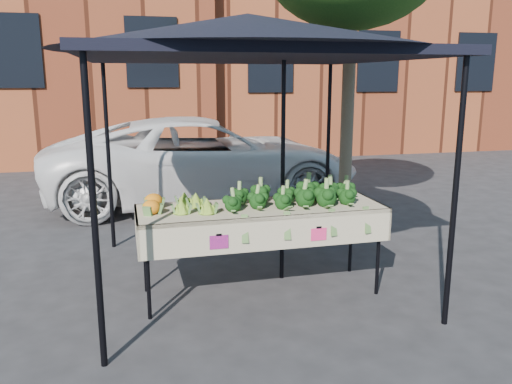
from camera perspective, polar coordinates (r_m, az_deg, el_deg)
name	(u,v)px	position (r m, az deg, el deg)	size (l,w,h in m)	color
ground	(250,296)	(5.28, -0.66, -11.33)	(90.00, 90.00, 0.00)	#252527
table	(261,250)	(5.19, 0.52, -6.40)	(2.41, 0.83, 0.90)	beige
canopy	(248,153)	(5.35, -0.87, 4.32)	(3.16, 3.16, 2.74)	black
broccoli_heap	(292,192)	(5.15, 3.98, -0.01)	(1.45, 0.55, 0.24)	#0D3410
romanesco_cluster	(192,200)	(4.96, -7.04, -0.88)	(0.41, 0.55, 0.18)	#85AD34
cauliflower_pair	(152,202)	(4.97, -11.32, -1.13)	(0.21, 0.41, 0.17)	orange
vehicle	(201,45)	(8.93, -6.05, 15.76)	(2.44, 1.47, 5.30)	white
street_tree	(349,58)	(6.82, 10.24, 14.31)	(2.41, 2.41, 4.74)	#1E4C14
building_right	(367,14)	(19.13, 12.10, 18.59)	(12.00, 8.00, 8.50)	maroon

